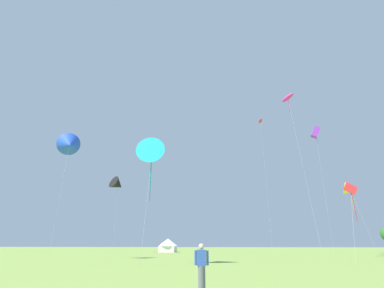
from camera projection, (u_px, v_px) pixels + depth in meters
The scene contains 10 objects.
kite_black_delta at pixel (118, 185), 63.94m from camera, with size 4.41×4.79×16.82m.
kite_magenta_parafoil at pixel (288, 98), 40.25m from camera, with size 2.31×2.73×22.53m.
kite_yellow_delta at pixel (350, 189), 47.36m from camera, with size 3.25×2.76×12.07m.
kite_blue_delta at pixel (69, 144), 35.32m from camera, with size 4.45×4.52×15.73m.
kite_cyan_delta at pixel (152, 156), 27.73m from camera, with size 3.30×3.38×11.85m.
kite_red_parafoil at pixel (260, 121), 67.08m from camera, with size 1.03×2.31×30.75m.
kite_red_diamond at pixel (351, 191), 28.88m from camera, with size 2.05×1.12×8.09m.
kite_purple_box at pixel (316, 132), 61.41m from camera, with size 2.29×2.27×26.89m.
person_spectator at pixel (202, 267), 10.69m from camera, with size 0.57×0.28×1.73m.
festival_tent_left at pixel (168, 245), 64.47m from camera, with size 4.66×4.66×3.03m.
Camera 1 is at (5.36, -3.58, 1.69)m, focal length 25.48 mm.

